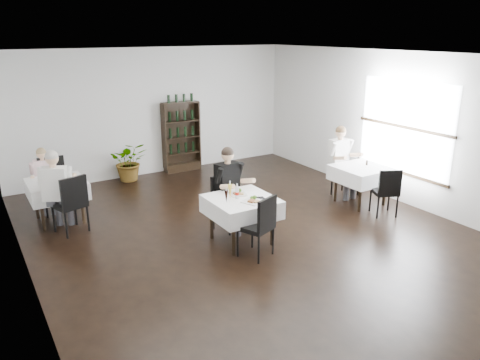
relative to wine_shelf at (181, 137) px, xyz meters
The scene contains 24 objects.
room_shell 4.40m from the wine_shelf, 97.92° to the right, with size 9.00×9.00×9.00m.
window_right 5.23m from the wine_shelf, 56.29° to the right, with size 0.06×2.30×1.85m.
wine_shelf is the anchor object (origin of this frame).
main_table 4.41m from the wine_shelf, 101.78° to the right, with size 1.03×1.03×0.77m.
left_table 3.77m from the wine_shelf, 151.20° to the right, with size 0.98×0.98×0.77m.
right_table 4.54m from the wine_shelf, 62.38° to the right, with size 0.98×0.98×0.77m.
potted_tree 1.45m from the wine_shelf, behind, with size 0.83×0.72×0.93m, color #265E20.
main_chair_far 3.79m from the wine_shelf, 102.90° to the right, with size 0.56×0.56×0.97m.
main_chair_near 5.04m from the wine_shelf, 100.86° to the right, with size 0.59×0.60×1.00m.
left_chair_far 3.50m from the wine_shelf, 158.91° to the right, with size 0.51×0.51×1.06m.
left_chair_near 4.08m from the wine_shelf, 141.87° to the right, with size 0.60×0.60×1.04m.
right_chair_far 4.05m from the wine_shelf, 57.30° to the right, with size 0.55×0.55×1.00m.
right_chair_near 5.18m from the wine_shelf, 67.12° to the right, with size 0.57×0.57×0.94m.
diner_main 3.87m from the wine_shelf, 101.90° to the right, with size 0.61×0.64×1.49m.
diner_left_far 3.60m from the wine_shelf, 160.93° to the right, with size 0.50×0.52×1.26m.
diner_left_near 4.10m from the wine_shelf, 145.47° to the right, with size 0.67×0.70×1.48m.
diner_right_far 4.03m from the wine_shelf, 58.93° to the right, with size 0.57×0.57×1.50m.
plate_far 4.22m from the wine_shelf, 101.70° to the right, with size 0.33×0.33×0.08m.
plate_near 4.65m from the wine_shelf, 100.46° to the right, with size 0.37×0.37×0.09m.
pilsner_dark 4.55m from the wine_shelf, 105.58° to the right, with size 0.06×0.06×0.26m.
pilsner_lager 4.38m from the wine_shelf, 104.19° to the right, with size 0.07×0.07×0.30m.
coke_bottle 4.40m from the wine_shelf, 102.72° to the right, with size 0.06×0.06×0.25m.
napkin_cutlery 4.53m from the wine_shelf, 98.40° to the right, with size 0.18×0.18×0.02m.
pepper_mill 4.58m from the wine_shelf, 60.22° to the right, with size 0.04×0.04×0.10m, color black.
Camera 1 is at (-4.02, -6.09, 3.38)m, focal length 35.00 mm.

